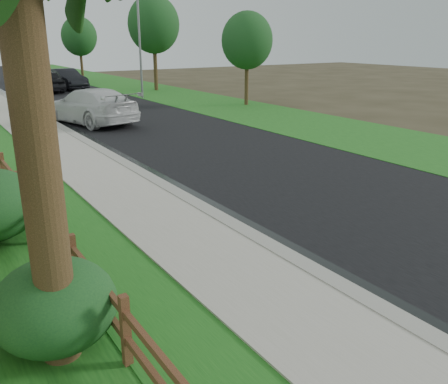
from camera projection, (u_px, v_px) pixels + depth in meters
road at (69, 96)px, 36.44m from camera, size 8.00×90.00×0.02m
curb at (11, 99)px, 34.26m from camera, size 0.40×90.00×0.12m
wet_gutter at (16, 99)px, 34.45m from camera, size 0.50×90.00×0.00m
verge_far at (151, 90)px, 40.00m from camera, size 6.00×90.00×0.04m
ranch_fence at (56, 237)px, 9.20m from camera, size 0.12×16.92×1.10m
white_suv at (90, 106)px, 24.47m from camera, size 3.96×6.65×1.81m
dark_car_mid at (45, 81)px, 38.49m from camera, size 2.29×5.33×1.79m
dark_car_far at (66, 79)px, 40.76m from camera, size 2.60×5.40×1.71m
streetlight at (138, 34)px, 33.39m from camera, size 1.75×0.81×7.92m
shrub_a at (55, 305)px, 6.76m from camera, size 2.27×2.27×1.33m
tree_near_right at (247, 41)px, 30.17m from camera, size 3.28×3.28×5.91m
tree_mid_right at (154, 25)px, 38.34m from camera, size 4.18×4.18×7.59m
tree_far_right at (79, 36)px, 45.89m from camera, size 3.39×3.39×6.25m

